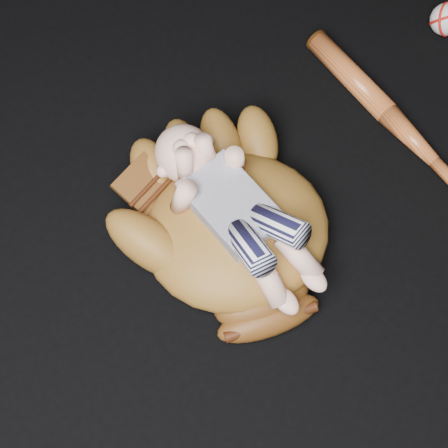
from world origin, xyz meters
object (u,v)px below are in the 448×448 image
object	(u,v)px
newborn_baby	(242,215)
baseball	(446,19)
baseball_glove	(236,227)
baseball_bat	(397,123)

from	to	relation	value
newborn_baby	baseball	world-z (taller)	newborn_baby
baseball_glove	baseball_bat	world-z (taller)	baseball_glove
baseball_glove	newborn_baby	distance (m)	0.06
baseball_glove	baseball	distance (m)	0.64
baseball_glove	newborn_baby	size ratio (longest dim) A/B	1.23
baseball_bat	baseball_glove	bearing A→B (deg)	178.23
baseball_glove	baseball_bat	distance (m)	0.39
baseball_glove	baseball	bearing A→B (deg)	28.42
baseball_glove	baseball_bat	bearing A→B (deg)	17.98
baseball_bat	baseball	xyz separation A→B (m)	(0.25, 0.11, 0.01)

